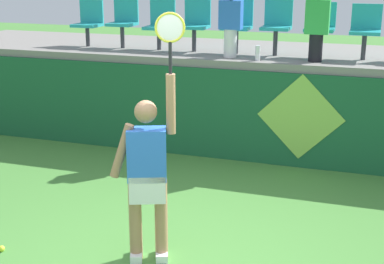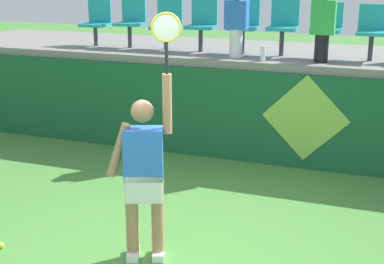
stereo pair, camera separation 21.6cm
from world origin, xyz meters
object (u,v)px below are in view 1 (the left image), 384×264
(spectator_1, at_px, (231,22))
(stadium_chair_5, at_px, (277,22))
(stadium_chair_4, at_px, (238,22))
(tennis_player, at_px, (148,172))
(stadium_chair_1, at_px, (124,20))
(tennis_ball, at_px, (2,249))
(stadium_chair_7, at_px, (366,28))
(stadium_chair_3, at_px, (196,21))
(water_bottle, at_px, (258,53))
(stadium_chair_0, at_px, (89,21))
(stadium_chair_6, at_px, (320,26))
(stadium_chair_2, at_px, (161,22))
(spectator_0, at_px, (317,23))

(spectator_1, bearing_deg, stadium_chair_5, 35.55)
(stadium_chair_4, bearing_deg, tennis_player, -88.40)
(tennis_player, relative_size, stadium_chair_1, 3.08)
(stadium_chair_1, relative_size, stadium_chair_5, 0.88)
(tennis_ball, relative_size, stadium_chair_7, 0.08)
(stadium_chair_7, height_order, spectator_1, spectator_1)
(stadium_chair_3, distance_m, stadium_chair_4, 0.70)
(stadium_chair_5, bearing_deg, tennis_ball, -114.82)
(water_bottle, xyz_separation_m, stadium_chair_0, (-3.12, 0.64, 0.32))
(water_bottle, height_order, stadium_chair_6, stadium_chair_6)
(tennis_ball, height_order, spectator_1, spectator_1)
(water_bottle, distance_m, spectator_1, 0.66)
(stadium_chair_0, distance_m, stadium_chair_5, 3.28)
(stadium_chair_2, distance_m, stadium_chair_5, 1.95)
(tennis_player, xyz_separation_m, stadium_chair_2, (-1.43, 4.06, 1.04))
(stadium_chair_6, bearing_deg, stadium_chair_1, 179.98)
(stadium_chair_5, bearing_deg, stadium_chair_3, -179.94)
(tennis_ball, bearing_deg, stadium_chair_3, 80.83)
(stadium_chair_6, bearing_deg, stadium_chair_0, 179.95)
(tennis_player, relative_size, tennis_ball, 37.71)
(tennis_ball, xyz_separation_m, stadium_chair_5, (2.05, 4.43, 2.00))
(tennis_player, bearing_deg, stadium_chair_0, 124.29)
(water_bottle, height_order, stadium_chair_4, stadium_chair_4)
(stadium_chair_0, relative_size, stadium_chair_7, 0.97)
(stadium_chair_2, bearing_deg, water_bottle, -19.78)
(stadium_chair_4, relative_size, stadium_chair_5, 0.94)
(tennis_ball, height_order, stadium_chair_0, stadium_chair_0)
(stadium_chair_0, bearing_deg, stadium_chair_1, -0.20)
(stadium_chair_7, distance_m, spectator_1, 2.00)
(water_bottle, height_order, stadium_chair_0, stadium_chair_0)
(tennis_player, distance_m, water_bottle, 3.51)
(water_bottle, height_order, stadium_chair_5, stadium_chair_5)
(stadium_chair_4, bearing_deg, stadium_chair_0, -179.92)
(tennis_player, relative_size, water_bottle, 11.11)
(stadium_chair_1, height_order, spectator_1, spectator_1)
(stadium_chair_0, relative_size, spectator_0, 0.73)
(stadium_chair_4, bearing_deg, stadium_chair_5, 0.29)
(stadium_chair_1, bearing_deg, stadium_chair_4, 0.18)
(stadium_chair_4, bearing_deg, stadium_chair_7, -0.20)
(water_bottle, bearing_deg, stadium_chair_0, 168.48)
(stadium_chair_4, bearing_deg, stadium_chair_6, -0.32)
(stadium_chair_2, bearing_deg, stadium_chair_3, -0.18)
(stadium_chair_5, height_order, spectator_1, spectator_1)
(stadium_chair_4, bearing_deg, spectator_0, -19.48)
(tennis_ball, bearing_deg, water_bottle, 63.48)
(tennis_player, height_order, stadium_chair_7, tennis_player)
(stadium_chair_3, height_order, stadium_chair_5, stadium_chair_5)
(spectator_0, bearing_deg, tennis_ball, -124.32)
(stadium_chair_3, bearing_deg, water_bottle, -28.65)
(stadium_chair_4, height_order, spectator_0, spectator_0)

